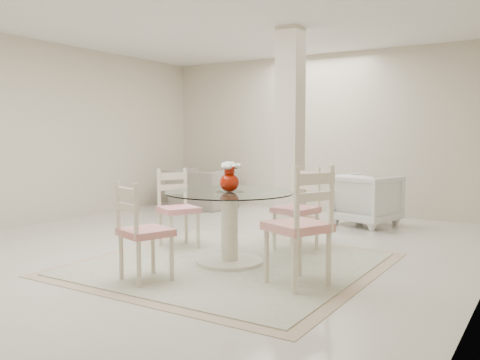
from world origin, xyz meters
The scene contains 13 objects.
ground centered at (0.00, 0.00, 0.00)m, with size 7.00×7.00×0.00m, color silver.
room_shell centered at (0.00, 0.00, 1.86)m, with size 6.02×7.02×2.71m.
column centered at (0.50, 1.30, 1.35)m, with size 0.30×0.30×2.70m, color beige.
area_rug centered at (0.70, -0.45, 0.01)m, with size 2.84×2.84×0.02m.
dining_table centered at (0.70, -0.45, 0.38)m, with size 1.29×1.29×0.75m.
red_vase centered at (0.70, -0.45, 0.90)m, with size 0.23×0.22×0.30m.
dining_chair_east centered at (1.67, -0.79, 0.61)m, with size 0.62×0.62×1.17m.
dining_chair_north centered at (1.01, 0.52, 0.55)m, with size 0.49×0.49×1.05m.
dining_chair_west centered at (-0.26, -0.11, 0.54)m, with size 0.55×0.55×1.02m.
dining_chair_south centered at (0.37, -1.41, 0.53)m, with size 0.51×0.51×1.00m.
recliner_taupe centered at (-1.93, 2.67, 0.35)m, with size 1.08×0.95×0.70m, color gray.
armchair_white centered at (1.14, 2.54, 0.38)m, with size 0.80×0.83×0.75m, color silver.
side_table centered at (0.17, 2.46, 0.25)m, with size 0.52×0.52×0.54m.
Camera 1 is at (3.47, -4.70, 1.31)m, focal length 38.00 mm.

